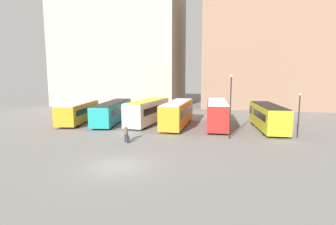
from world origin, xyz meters
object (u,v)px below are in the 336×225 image
at_px(bus_0, 79,112).
at_px(bus_4, 217,113).
at_px(lamp_post_1, 299,111).
at_px(bus_2, 148,111).
at_px(traveler, 126,132).
at_px(suitcase, 128,140).
at_px(lamp_post_0, 231,102).
at_px(bus_5, 268,116).
at_px(bus_1, 113,111).
at_px(bus_3, 178,113).

height_order(bus_0, bus_4, bus_4).
bearing_deg(lamp_post_1, bus_2, 165.05).
height_order(traveler, suitcase, traveler).
distance_m(lamp_post_0, lamp_post_1, 7.30).
bearing_deg(suitcase, bus_0, 34.65).
xyz_separation_m(bus_5, suitcase, (-14.15, -9.52, -1.33)).
distance_m(bus_4, traveler, 13.16).
bearing_deg(lamp_post_0, traveler, -161.22).
bearing_deg(traveler, suitcase, -151.06).
bearing_deg(lamp_post_1, bus_5, 123.11).
xyz_separation_m(bus_0, bus_2, (9.62, 1.44, 0.21)).
distance_m(bus_2, suitcase, 10.61).
bearing_deg(bus_4, traveler, 136.26).
bearing_deg(bus_4, bus_1, 85.55).
distance_m(bus_1, suitcase, 12.45).
relative_size(bus_3, lamp_post_1, 2.24).
distance_m(bus_4, bus_5, 6.06).
height_order(bus_3, suitcase, bus_3).
relative_size(bus_0, bus_4, 0.91).
bearing_deg(bus_1, bus_2, -100.58).
relative_size(bus_1, bus_2, 1.17).
bearing_deg(suitcase, traveler, 28.94).
height_order(bus_3, bus_5, bus_3).
relative_size(bus_1, suitcase, 14.01).
bearing_deg(lamp_post_0, lamp_post_1, 15.69).
distance_m(suitcase, lamp_post_0, 10.94).
xyz_separation_m(bus_1, bus_3, (9.47, -1.06, 0.18)).
distance_m(bus_0, suitcase, 14.04).
relative_size(traveler, lamp_post_1, 0.35).
height_order(bus_1, traveler, bus_1).
xyz_separation_m(bus_4, traveler, (-8.51, -10.01, -0.79)).
bearing_deg(bus_2, lamp_post_0, -116.39).
relative_size(bus_3, suitcase, 11.77).
bearing_deg(lamp_post_1, bus_4, 151.25).
distance_m(bus_3, suitcase, 10.19).
relative_size(traveler, lamp_post_0, 0.25).
bearing_deg(bus_0, suitcase, -139.71).
bearing_deg(bus_5, lamp_post_0, 136.21).
xyz_separation_m(traveler, lamp_post_0, (10.01, 3.40, 2.83)).
distance_m(bus_0, bus_2, 9.73).
xyz_separation_m(bus_0, bus_1, (4.37, 1.64, 0.01)).
height_order(bus_0, lamp_post_0, lamp_post_0).
bearing_deg(bus_5, suitcase, 118.19).
bearing_deg(bus_2, bus_3, -96.03).
bearing_deg(bus_3, suitcase, 162.65).
relative_size(bus_2, lamp_post_1, 2.27).
height_order(lamp_post_0, lamp_post_1, lamp_post_0).
relative_size(bus_2, bus_4, 0.98).
xyz_separation_m(bus_0, bus_3, (13.84, 0.58, 0.20)).
xyz_separation_m(traveler, lamp_post_1, (16.98, 5.36, 1.86)).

